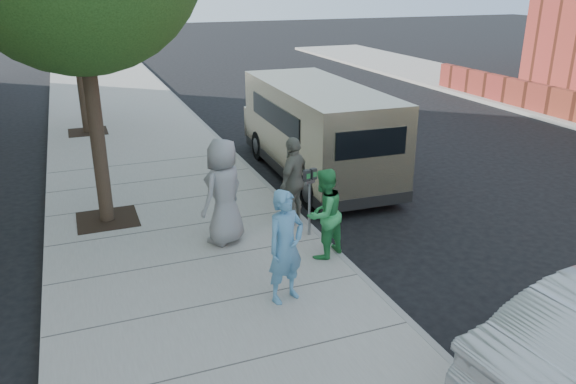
# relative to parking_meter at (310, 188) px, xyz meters

# --- Properties ---
(ground) EXTENTS (120.00, 120.00, 0.00)m
(ground) POSITION_rel_parking_meter_xyz_m (-1.25, -0.22, -1.11)
(ground) COLOR black
(ground) RESTS_ON ground
(sidewalk) EXTENTS (5.00, 60.00, 0.15)m
(sidewalk) POSITION_rel_parking_meter_xyz_m (-2.25, -0.22, -1.03)
(sidewalk) COLOR gray
(sidewalk) RESTS_ON ground
(curb_face) EXTENTS (0.12, 60.00, 0.16)m
(curb_face) POSITION_rel_parking_meter_xyz_m (0.19, -0.22, -1.03)
(curb_face) COLOR gray
(curb_face) RESTS_ON ground
(parking_meter) EXTENTS (0.29, 0.17, 1.33)m
(parking_meter) POSITION_rel_parking_meter_xyz_m (0.00, 0.00, 0.00)
(parking_meter) COLOR gray
(parking_meter) RESTS_ON sidewalk
(van) EXTENTS (2.31, 6.35, 2.33)m
(van) POSITION_rel_parking_meter_xyz_m (1.72, 3.60, 0.12)
(van) COLOR tan
(van) RESTS_ON ground
(person_officer) EXTENTS (0.74, 0.60, 1.77)m
(person_officer) POSITION_rel_parking_meter_xyz_m (-1.25, -1.98, -0.08)
(person_officer) COLOR #5893BC
(person_officer) RESTS_ON sidewalk
(person_green_shirt) EXTENTS (0.97, 0.89, 1.61)m
(person_green_shirt) POSITION_rel_parking_meter_xyz_m (-0.11, -0.88, -0.15)
(person_green_shirt) COLOR green
(person_green_shirt) RESTS_ON sidewalk
(person_gray_shirt) EXTENTS (1.15, 1.07, 1.98)m
(person_gray_shirt) POSITION_rel_parking_meter_xyz_m (-1.57, 0.32, 0.03)
(person_gray_shirt) COLOR gray
(person_gray_shirt) RESTS_ON sidewalk
(person_striped_polo) EXTENTS (1.06, 1.02, 1.77)m
(person_striped_polo) POSITION_rel_parking_meter_xyz_m (-0.05, 0.67, -0.07)
(person_striped_polo) COLOR gray
(person_striped_polo) RESTS_ON sidewalk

